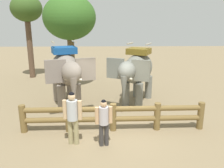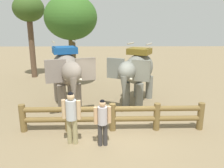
# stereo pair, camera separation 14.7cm
# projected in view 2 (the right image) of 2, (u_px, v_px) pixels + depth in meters

# --- Properties ---
(ground_plane) EXTENTS (60.00, 60.00, 0.00)m
(ground_plane) POSITION_uv_depth(u_px,v_px,m) (113.00, 129.00, 8.77)
(ground_plane) COLOR #806E4F
(log_fence) EXTENTS (6.86, 0.33, 1.05)m
(log_fence) POSITION_uv_depth(u_px,v_px,m) (113.00, 115.00, 8.55)
(log_fence) COLOR brown
(log_fence) RESTS_ON ground
(elephant_near_left) EXTENTS (2.53, 3.70, 3.10)m
(elephant_near_left) POSITION_uv_depth(u_px,v_px,m) (66.00, 71.00, 10.68)
(elephant_near_left) COLOR gray
(elephant_near_left) RESTS_ON ground
(elephant_center) EXTENTS (2.70, 3.50, 2.97)m
(elephant_center) POSITION_uv_depth(u_px,v_px,m) (137.00, 71.00, 11.13)
(elephant_center) COLOR slate
(elephant_center) RESTS_ON ground
(tourist_woman_in_black) EXTENTS (0.56, 0.35, 1.60)m
(tourist_woman_in_black) POSITION_uv_depth(u_px,v_px,m) (103.00, 119.00, 7.41)
(tourist_woman_in_black) COLOR #353232
(tourist_woman_in_black) RESTS_ON ground
(tourist_man_in_blue) EXTENTS (0.64, 0.40, 1.81)m
(tourist_man_in_blue) POSITION_uv_depth(u_px,v_px,m) (71.00, 114.00, 7.49)
(tourist_man_in_blue) COLOR #998E61
(tourist_man_in_blue) RESTS_ON ground
(tree_far_left) EXTENTS (2.11, 2.11, 5.72)m
(tree_far_left) POSITION_uv_depth(u_px,v_px,m) (29.00, 11.00, 15.80)
(tree_far_left) COLOR brown
(tree_far_left) RESTS_ON ground
(tree_back_center) EXTENTS (3.07, 3.07, 5.49)m
(tree_back_center) POSITION_uv_depth(u_px,v_px,m) (71.00, 18.00, 13.43)
(tree_back_center) COLOR brown
(tree_back_center) RESTS_ON ground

